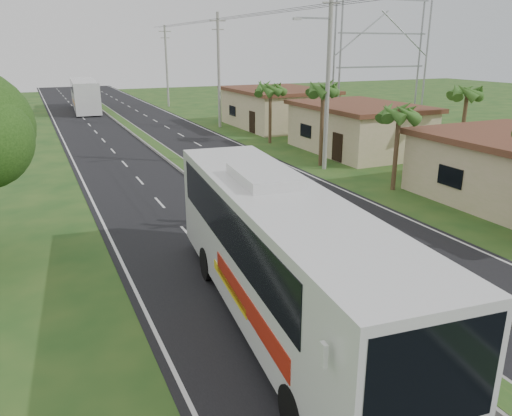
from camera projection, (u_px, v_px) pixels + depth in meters
name	position (u px, v px, depth m)	size (l,w,h in m)	color
ground	(402.00, 327.00, 14.70)	(180.00, 180.00, 0.00)	#204A1B
road_asphalt	(194.00, 175.00, 32.01)	(14.00, 160.00, 0.02)	black
median_strip	(194.00, 173.00, 31.98)	(1.20, 160.00, 0.18)	gray
lane_edge_left	(85.00, 187.00, 29.37)	(0.12, 160.00, 0.01)	silver
lane_edge_right	(287.00, 165.00, 34.65)	(0.12, 160.00, 0.01)	silver
shop_mid	(358.00, 128.00, 38.67)	(7.60, 10.60, 3.67)	tan
shop_far	(277.00, 107.00, 50.77)	(8.60, 11.60, 3.82)	tan
palm_verge_b	(399.00, 113.00, 27.43)	(2.40, 2.40, 5.05)	#473321
palm_verge_c	(323.00, 90.00, 33.02)	(2.40, 2.40, 5.85)	#473321
palm_verge_d	(270.00, 88.00, 41.18)	(2.40, 2.40, 5.25)	#473321
palm_behind_shop	(467.00, 93.00, 33.04)	(2.40, 2.40, 5.65)	#473321
utility_pole_b	(328.00, 73.00, 31.67)	(3.20, 0.28, 12.00)	gray
utility_pole_c	(219.00, 70.00, 49.18)	(1.60, 0.28, 11.00)	gray
utility_pole_d	(167.00, 65.00, 66.57)	(1.60, 0.28, 10.50)	gray
billboard_lattice	(382.00, 58.00, 47.21)	(10.18, 1.18, 12.07)	gray
coach_bus_main	(279.00, 248.00, 14.22)	(4.17, 13.75, 4.38)	silver
coach_bus_far	(85.00, 94.00, 62.87)	(3.59, 13.30, 3.83)	silver
motorcyclist	(231.00, 208.00, 22.73)	(2.04, 0.84, 2.39)	black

